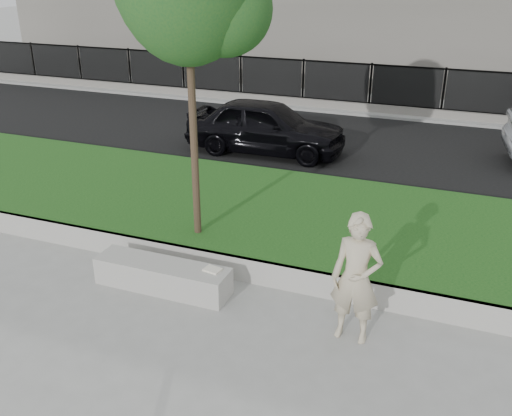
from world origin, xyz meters
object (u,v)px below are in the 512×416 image
at_px(stone_bench, 163,276).
at_px(car_dark, 266,126).
at_px(man, 356,279).
at_px(book, 213,270).

distance_m(stone_bench, car_dark, 6.71).
height_order(man, car_dark, man).
bearing_deg(book, stone_bench, -164.63).
relative_size(stone_bench, book, 8.50).
distance_m(book, car_dark, 6.76).
height_order(book, car_dark, car_dark).
xyz_separation_m(book, car_dark, (-1.63, 6.55, 0.28)).
bearing_deg(car_dark, man, -152.38).
height_order(stone_bench, man, man).
distance_m(stone_bench, man, 2.97).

